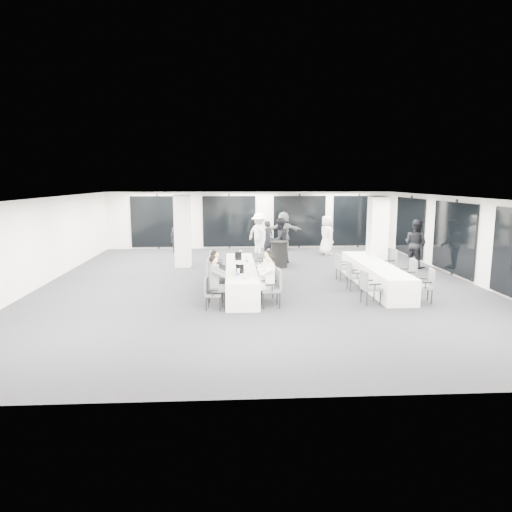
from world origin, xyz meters
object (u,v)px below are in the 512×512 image
(banquet_table_side, at_px, (375,275))
(chair_side_left_mid, at_px, (353,274))
(chair_main_left_near, at_px, (211,291))
(standing_guest_h, at_px, (416,241))
(chair_main_left_fourth, at_px, (214,270))
(chair_main_right_second, at_px, (271,281))
(standing_guest_a, at_px, (268,236))
(standing_guest_f, at_px, (283,228))
(chair_main_left_far, at_px, (215,264))
(chair_main_left_second, at_px, (212,284))
(chair_main_right_mid, at_px, (268,274))
(chair_side_left_far, at_px, (342,265))
(chair_main_right_fourth, at_px, (266,268))
(standing_guest_g, at_px, (176,235))
(chair_side_right_near, at_px, (426,283))
(ice_bucket_near, at_px, (240,268))
(standing_guest_e, at_px, (326,232))
(banquet_table_main, at_px, (241,278))
(standing_guest_b, at_px, (279,238))
(chair_side_right_mid, at_px, (408,273))
(ice_bucket_far, at_px, (238,256))
(chair_main_right_near, at_px, (274,286))
(chair_side_right_far, at_px, (389,262))
(cocktail_table, at_px, (279,254))
(chair_main_left_mid, at_px, (213,275))
(chair_main_right_far, at_px, (264,262))
(standing_guest_c, at_px, (259,231))
(chair_side_left_near, at_px, (368,285))

(banquet_table_side, bearing_deg, chair_side_left_mid, -152.95)
(chair_main_left_near, height_order, standing_guest_h, standing_guest_h)
(chair_main_left_fourth, bearing_deg, chair_main_right_second, 31.24)
(standing_guest_a, distance_m, standing_guest_f, 2.09)
(banquet_table_side, bearing_deg, chair_main_left_far, 165.51)
(chair_main_left_second, xyz_separation_m, chair_main_right_mid, (1.65, 1.12, 0.02))
(chair_main_left_far, xyz_separation_m, chair_side_left_far, (4.28, -0.36, -0.04))
(chair_main_right_fourth, bearing_deg, standing_guest_g, 27.03)
(chair_side_right_near, xyz_separation_m, ice_bucket_near, (-5.15, 0.70, 0.35))
(standing_guest_e, height_order, standing_guest_f, standing_guest_f)
(banquet_table_main, height_order, chair_main_left_fourth, chair_main_left_fourth)
(standing_guest_g, bearing_deg, banquet_table_main, -63.70)
(chair_main_left_second, bearing_deg, chair_main_left_fourth, 169.37)
(chair_main_right_mid, bearing_deg, standing_guest_b, -13.75)
(chair_side_right_mid, distance_m, ice_bucket_far, 5.40)
(chair_main_right_near, height_order, standing_guest_g, standing_guest_g)
(banquet_table_main, relative_size, chair_side_right_far, 4.80)
(chair_main_right_near, height_order, chair_main_right_fourth, chair_main_right_near)
(chair_main_left_far, xyz_separation_m, standing_guest_b, (2.52, 3.02, 0.49))
(chair_main_right_second, distance_m, standing_guest_f, 9.41)
(chair_main_right_fourth, xyz_separation_m, ice_bucket_far, (-0.89, 0.39, 0.36))
(chair_main_left_far, xyz_separation_m, chair_side_right_near, (5.94, -3.25, -0.02))
(chair_main_right_second, bearing_deg, cocktail_table, -21.20)
(chair_side_right_mid, xyz_separation_m, standing_guest_b, (-3.42, 4.97, 0.49))
(banquet_table_side, xyz_separation_m, chair_main_right_second, (-3.44, -1.46, 0.16))
(banquet_table_main, bearing_deg, banquet_table_side, 2.45)
(chair_main_right_fourth, relative_size, chair_side_right_mid, 0.93)
(chair_main_left_second, relative_size, chair_side_left_mid, 0.98)
(chair_side_right_near, xyz_separation_m, standing_guest_g, (-7.94, 9.33, 0.31))
(chair_main_left_mid, height_order, chair_main_right_far, chair_main_right_far)
(chair_main_right_fourth, height_order, standing_guest_e, standing_guest_e)
(chair_main_left_mid, distance_m, chair_main_right_far, 2.64)
(chair_main_right_near, bearing_deg, banquet_table_side, -61.46)
(chair_main_right_fourth, xyz_separation_m, chair_side_right_far, (4.28, 0.60, 0.07))
(banquet_table_side, bearing_deg, banquet_table_main, -177.55)
(chair_side_right_near, relative_size, standing_guest_c, 0.44)
(banquet_table_main, height_order, chair_main_left_mid, chair_main_left_mid)
(chair_main_right_second, bearing_deg, chair_side_left_near, -114.77)
(chair_side_right_far, bearing_deg, cocktail_table, 52.29)
(chair_main_left_far, bearing_deg, standing_guest_f, 148.28)
(cocktail_table, distance_m, standing_guest_a, 2.48)
(cocktail_table, distance_m, chair_main_left_near, 6.28)
(chair_main_left_second, xyz_separation_m, standing_guest_e, (4.88, 7.95, 0.51))
(chair_main_right_mid, relative_size, standing_guest_a, 0.50)
(chair_side_left_mid, xyz_separation_m, standing_guest_h, (3.39, 3.52, 0.55))
(chair_main_right_fourth, height_order, standing_guest_b, standing_guest_b)
(standing_guest_a, bearing_deg, chair_main_right_fourth, -147.97)
(banquet_table_main, bearing_deg, standing_guest_c, 81.85)
(banquet_table_main, relative_size, chair_main_right_mid, 5.48)
(banquet_table_main, height_order, chair_main_left_near, chair_main_left_near)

